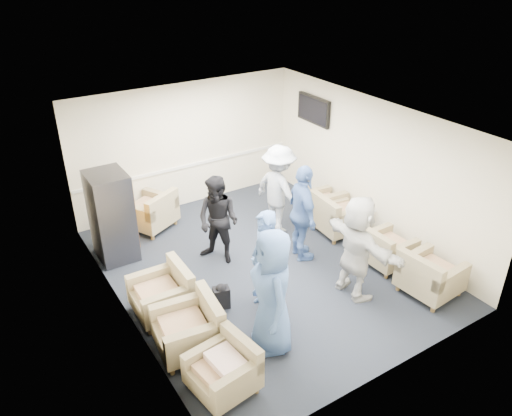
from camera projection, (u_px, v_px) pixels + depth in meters
floor at (263, 266)px, 9.01m from camera, size 6.00×6.00×0.00m
ceiling at (264, 123)px, 7.74m from camera, size 6.00×6.00×0.00m
back_wall at (186, 146)px, 10.61m from camera, size 5.00×0.02×2.70m
front_wall at (396, 294)px, 6.13m from camera, size 5.00×0.02×2.70m
left_wall at (118, 242)px, 7.19m from camera, size 0.02×6.00×2.70m
right_wall at (372, 168)px, 9.55m from camera, size 0.02×6.00×2.70m
chair_rail at (188, 166)px, 10.81m from camera, size 4.98×0.04×0.06m
tv at (314, 110)px, 10.54m from camera, size 0.10×1.00×0.58m
armchair_left_near at (226, 371)px, 6.41m from camera, size 0.86×0.86×0.61m
armchair_left_mid at (191, 329)px, 7.04m from camera, size 0.96×0.96×0.69m
armchair_left_far at (165, 295)px, 7.75m from camera, size 0.86×0.86×0.67m
armchair_right_near at (429, 277)px, 8.15m from camera, size 0.92×0.92×0.68m
armchair_right_midnear at (385, 250)px, 8.92m from camera, size 0.79×0.79×0.63m
armchair_right_midfar at (337, 217)px, 9.92m from camera, size 0.95×0.95×0.70m
armchair_right_far at (321, 206)px, 10.41m from camera, size 0.84×0.84×0.61m
armchair_corner at (152, 213)px, 10.07m from camera, size 1.17×1.17×0.70m
vending_machine at (112, 216)px, 8.93m from camera, size 0.68×0.79×1.67m
backpack at (221, 295)px, 7.91m from camera, size 0.29×0.24×0.44m
pillow at (225, 361)px, 6.32m from camera, size 0.41×0.51×0.14m
person_front_left at (272, 292)px, 6.82m from camera, size 0.85×1.06×1.90m
person_mid_left at (264, 262)px, 7.60m from camera, size 0.51×0.69×1.73m
person_back_left at (218, 220)px, 8.82m from camera, size 0.95×1.01×1.65m
person_back_right at (279, 190)px, 9.72m from camera, size 0.87×1.27×1.82m
person_mid_right at (303, 214)px, 8.86m from camera, size 0.73×1.15×1.83m
person_front_right at (357, 247)px, 7.92m from camera, size 0.53×1.65×1.78m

